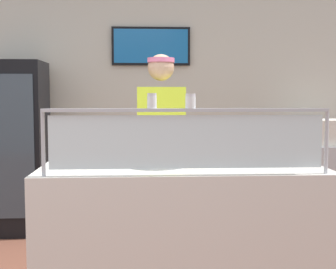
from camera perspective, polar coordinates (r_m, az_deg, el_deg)
ground_plane at (r=4.00m, az=0.93°, el=-16.21°), size 12.00×12.00×0.00m
shop_rear_unit at (r=5.37m, az=-0.38°, el=3.97°), size 6.32×0.13×2.70m
serving_counter at (r=3.24m, az=1.80°, el=-12.40°), size 1.92×0.72×0.95m
sneeze_guard at (r=2.81m, az=2.39°, el=0.27°), size 1.75×0.06×0.40m
pizza_tray at (r=3.19m, az=-1.53°, el=-3.58°), size 0.43×0.43×0.04m
pizza_server at (r=3.17m, az=-1.07°, el=-3.23°), size 0.11×0.29×0.01m
parmesan_shaker at (r=2.78m, az=-1.98°, el=4.03°), size 0.06×0.06×0.09m
pepper_flake_shaker at (r=2.80m, az=2.78°, el=4.01°), size 0.06×0.06×0.09m
worker_figure at (r=3.73m, az=-0.79°, el=-1.78°), size 0.41×0.50×1.76m
drink_fridge at (r=5.13m, az=-18.74°, el=-1.49°), size 0.72×0.60×1.79m
prep_shelf at (r=5.35m, az=18.45°, el=-6.02°), size 0.70×0.55×0.91m
pizza_box_stack at (r=5.27m, az=18.63°, el=0.28°), size 0.48×0.46×0.27m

